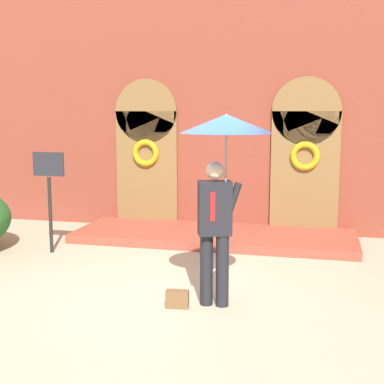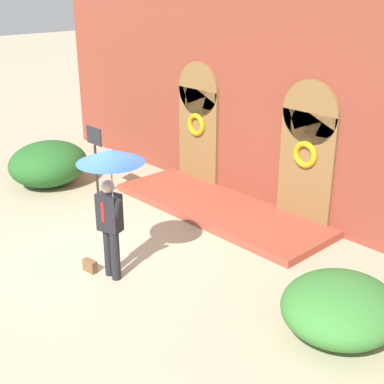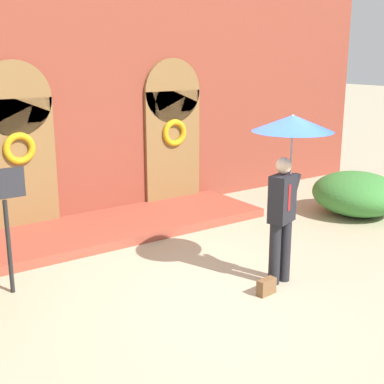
{
  "view_description": "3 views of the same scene",
  "coord_description": "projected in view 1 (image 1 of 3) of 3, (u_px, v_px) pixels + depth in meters",
  "views": [
    {
      "loc": [
        1.9,
        -6.56,
        2.39
      ],
      "look_at": [
        0.02,
        1.2,
        1.19
      ],
      "focal_mm": 50.0,
      "sensor_mm": 36.0,
      "label": 1
    },
    {
      "loc": [
        7.56,
        -4.81,
        4.88
      ],
      "look_at": [
        0.69,
        1.57,
        1.09
      ],
      "focal_mm": 50.0,
      "sensor_mm": 36.0,
      "label": 2
    },
    {
      "loc": [
        -4.37,
        -5.34,
        3.18
      ],
      "look_at": [
        0.46,
        1.57,
        0.95
      ],
      "focal_mm": 50.0,
      "sensor_mm": 36.0,
      "label": 3
    }
  ],
  "objects": [
    {
      "name": "building_facade",
      "position": [
        226.0,
        97.0,
        10.69
      ],
      "size": [
        14.0,
        2.3,
        5.6
      ],
      "color": "brown",
      "rests_on": "ground"
    },
    {
      "name": "ground_plane",
      "position": [
        169.0,
        293.0,
        7.1
      ],
      "size": [
        80.0,
        80.0,
        0.0
      ],
      "primitive_type": "plane",
      "color": "tan"
    },
    {
      "name": "person_with_umbrella",
      "position": [
        223.0,
        152.0,
        6.36
      ],
      "size": [
        1.1,
        1.1,
        2.36
      ],
      "color": "black",
      "rests_on": "ground"
    },
    {
      "name": "handbag",
      "position": [
        177.0,
        299.0,
        6.56
      ],
      "size": [
        0.29,
        0.15,
        0.22
      ],
      "primitive_type": "cube",
      "rotation": [
        0.0,
        0.0,
        0.11
      ],
      "color": "brown",
      "rests_on": "ground"
    },
    {
      "name": "sign_post",
      "position": [
        49.0,
        185.0,
        9.0
      ],
      "size": [
        0.56,
        0.06,
        1.72
      ],
      "color": "black",
      "rests_on": "ground"
    }
  ]
}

